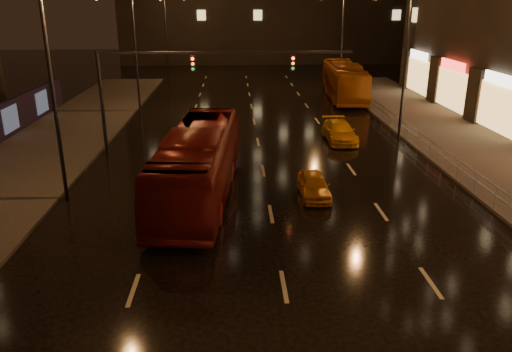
% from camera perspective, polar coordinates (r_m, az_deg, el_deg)
% --- Properties ---
extents(ground, '(140.00, 140.00, 0.00)m').
position_cam_1_polar(ground, '(31.80, 0.40, 2.95)').
color(ground, black).
rests_on(ground, ground).
extents(sidewalk_left, '(7.00, 70.00, 0.15)m').
position_cam_1_polar(sidewalk_left, '(29.49, -26.25, -0.31)').
color(sidewalk_left, '#38332D').
rests_on(sidewalk_left, ground).
extents(sidewalk_right, '(7.00, 70.00, 0.15)m').
position_cam_1_polar(sidewalk_right, '(30.91, 26.79, 0.45)').
color(sidewalk_right, '#38332D').
rests_on(sidewalk_right, ground).
extents(traffic_signal, '(15.31, 0.32, 6.20)m').
position_cam_1_polar(traffic_signal, '(30.94, -9.17, 11.23)').
color(traffic_signal, black).
rests_on(traffic_signal, ground).
extents(railing_right, '(0.05, 56.00, 1.00)m').
position_cam_1_polar(railing_right, '(31.84, 19.29, 3.54)').
color(railing_right, '#99999E').
rests_on(railing_right, sidewalk_right).
extents(bus_red, '(3.92, 12.42, 3.40)m').
position_cam_1_polar(bus_red, '(23.92, -6.57, 1.46)').
color(bus_red, '#61110D').
rests_on(bus_red, ground).
extents(bus_curb, '(3.62, 12.36, 3.40)m').
position_cam_1_polar(bus_curb, '(49.32, 10.03, 10.63)').
color(bus_curb, '#A04E10').
rests_on(bus_curb, ground).
extents(taxi_near, '(1.39, 3.43, 1.17)m').
position_cam_1_polar(taxi_near, '(24.28, 6.62, -1.05)').
color(taxi_near, '#B96E11').
rests_on(taxi_near, ground).
extents(taxi_far, '(1.91, 4.58, 1.32)m').
position_cam_1_polar(taxi_far, '(34.24, 9.52, 5.04)').
color(taxi_far, orange).
rests_on(taxi_far, ground).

